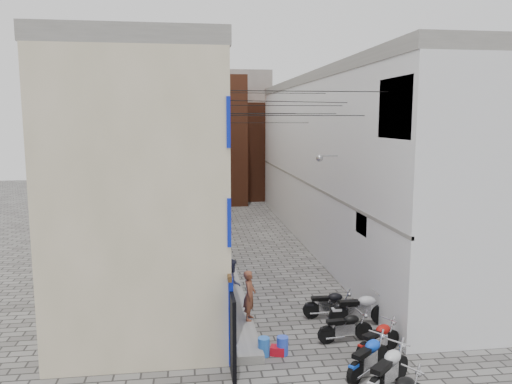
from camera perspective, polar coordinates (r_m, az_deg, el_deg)
name	(u,v)px	position (r m, az deg, el deg)	size (l,w,h in m)	color
ground	(321,360)	(14.81, 7.46, -18.54)	(90.00, 90.00, 0.00)	#555250
plinth	(218,244)	(26.59, -4.32, -5.97)	(0.90, 26.00, 0.25)	gray
building_left	(160,163)	(25.80, -10.94, 3.32)	(5.10, 27.00, 9.00)	#BDB58F
building_right	(349,160)	(27.21, 10.59, 3.60)	(5.94, 26.00, 9.00)	white
building_far_brick_left	(207,140)	(40.79, -5.66, 5.92)	(6.00, 6.00, 10.00)	brown
building_far_brick_right	(264,150)	(43.32, 0.89, 4.77)	(5.00, 6.00, 8.00)	brown
building_far_concrete	(225,132)	(46.88, -3.51, 6.86)	(8.00, 5.00, 11.00)	gray
far_shopfront	(235,191)	(38.49, -2.44, 0.13)	(2.00, 0.30, 2.40)	black
overhead_wires	(275,108)	(20.69, 2.17, 9.55)	(5.80, 13.02, 1.32)	black
motorcycle_b	(388,369)	(13.39, 14.89, -18.93)	(0.66, 2.09, 1.21)	silver
motorcycle_c	(368,355)	(14.06, 12.73, -17.73)	(0.60, 1.89, 1.10)	blue
motorcycle_d	(378,338)	(15.16, 13.82, -15.86)	(0.58, 1.82, 1.05)	#9C100B
motorcycle_e	(345,326)	(15.80, 10.19, -14.81)	(0.55, 1.74, 1.01)	black
motorcycle_f	(360,308)	(17.00, 11.81, -12.80)	(0.65, 2.07, 1.20)	#B3B2B7
motorcycle_g	(329,303)	(17.46, 8.39, -12.40)	(0.57, 1.81, 1.05)	black
person_a	(249,295)	(16.38, -0.75, -11.71)	(0.59, 0.39, 1.63)	brown
person_b	(232,282)	(17.65, -2.74, -10.23)	(0.79, 0.62, 1.63)	#393B56
water_jug_near	(264,347)	(14.84, 0.89, -17.27)	(0.34, 0.34, 0.53)	blue
water_jug_far	(282,346)	(14.92, 3.04, -17.13)	(0.34, 0.34, 0.53)	blue
red_crate	(278,351)	(14.96, 2.50, -17.65)	(0.40, 0.30, 0.25)	red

